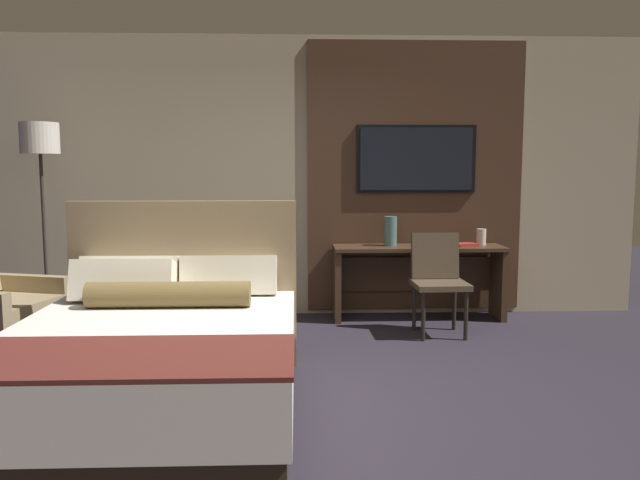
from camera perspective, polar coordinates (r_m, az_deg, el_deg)
The scene contains 10 objects.
ground_plane at distance 4.03m, azimuth -3.73°, elevation -15.11°, with size 16.00×16.00×0.00m, color #28232D.
wall_back_tv_panel at distance 6.34m, azimuth -1.66°, elevation 5.75°, with size 7.20×0.09×2.80m.
bed at distance 3.93m, azimuth -14.69°, elevation -10.45°, with size 1.66×2.08×1.25m.
desk at distance 6.28m, azimuth 8.91°, elevation -2.67°, with size 1.67×0.45×0.73m.
tv at distance 6.38m, azimuth 8.78°, elevation 7.34°, with size 1.20×0.04×0.67m.
desk_chair at distance 5.73m, azimuth 10.70°, elevation -3.03°, with size 0.48×0.48×0.91m.
floor_lamp at distance 6.22m, azimuth -24.19°, elevation 7.05°, with size 0.34×0.34×1.90m.
vase_tall at distance 6.18m, azimuth 6.46°, elevation 0.81°, with size 0.13×0.13×0.29m.
vase_short at distance 6.42m, azimuth 14.52°, elevation 0.28°, with size 0.09×0.09×0.16m.
book at distance 6.28m, azimuth 13.12°, elevation -0.42°, with size 0.26×0.21×0.03m.
Camera 1 is at (0.11, -3.74, 1.48)m, focal length 35.00 mm.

